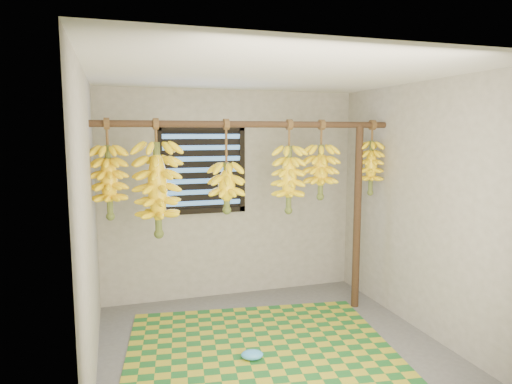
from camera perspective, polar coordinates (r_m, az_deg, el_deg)
name	(u,v)px	position (r m, az deg, el deg)	size (l,w,h in m)	color
floor	(274,350)	(4.30, 2.32, -19.16)	(3.00, 3.00, 0.01)	#535353
ceiling	(276,73)	(3.87, 2.52, 14.61)	(3.00, 3.00, 0.01)	silver
wall_back	(232,195)	(5.33, -3.07, -0.32)	(3.00, 0.01, 2.40)	gray
wall_left	(89,228)	(3.69, -20.20, -4.29)	(0.01, 3.00, 2.40)	gray
wall_right	(423,209)	(4.64, 20.20, -1.96)	(0.01, 3.00, 2.40)	gray
window	(202,170)	(5.20, -6.76, 2.76)	(1.00, 0.04, 1.00)	black
hanging_pole	(251,124)	(4.51, -0.58, 8.46)	(0.06, 0.06, 3.00)	#482C1C
support_post	(357,218)	(5.08, 12.54, -3.18)	(0.08, 0.08, 2.00)	#482C1C
woven_mat	(260,347)	(4.33, 0.45, -18.81)	(2.34, 1.87, 0.01)	#1B5E23
plastic_bag	(252,355)	(4.11, -0.48, -19.68)	(0.19, 0.14, 0.08)	#3E9EE8
banana_bunch_a	(109,182)	(4.34, -17.90, 1.19)	(0.34, 0.34, 0.91)	brown
banana_bunch_b	(158,190)	(4.37, -12.20, 0.30)	(0.42, 0.42, 1.10)	brown
banana_bunch_c	(227,187)	(4.47, -3.69, 0.59)	(0.33, 0.33, 0.91)	brown
banana_bunch_d	(289,179)	(4.66, 4.12, 1.59)	(0.33, 0.33, 0.95)	brown
banana_bunch_e	(321,172)	(4.80, 8.09, 2.53)	(0.36, 0.36, 0.82)	brown
banana_bunch_f	(371,168)	(5.08, 14.18, 2.97)	(0.27, 0.27, 0.80)	brown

